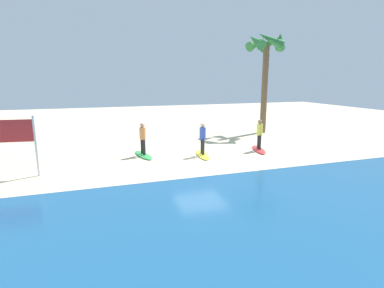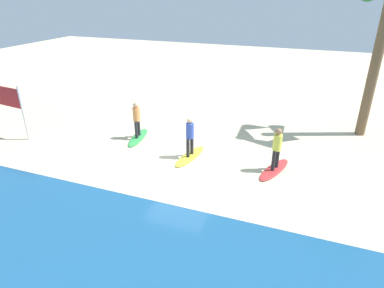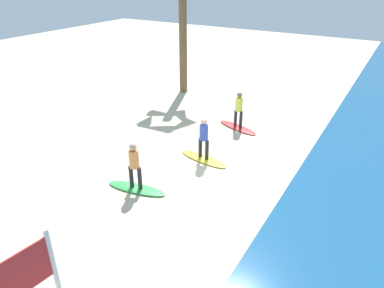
{
  "view_description": "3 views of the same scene",
  "coord_description": "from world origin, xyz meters",
  "px_view_note": "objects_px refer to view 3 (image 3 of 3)",
  "views": [
    {
      "loc": [
        5.09,
        13.87,
        3.92
      ],
      "look_at": [
        0.47,
        0.08,
        0.77
      ],
      "focal_mm": 28.2,
      "sensor_mm": 36.0,
      "label": 1
    },
    {
      "loc": [
        -4.65,
        10.95,
        6.29
      ],
      "look_at": [
        -0.66,
        0.44,
        1.02
      ],
      "focal_mm": 31.15,
      "sensor_mm": 36.0,
      "label": 2
    },
    {
      "loc": [
        10.21,
        5.39,
        6.73
      ],
      "look_at": [
        0.48,
        -0.46,
        0.99
      ],
      "focal_mm": 33.16,
      "sensor_mm": 36.0,
      "label": 3
    }
  ],
  "objects_px": {
    "surfboard_yellow": "(203,159)",
    "surfboard_green": "(136,188)",
    "surfboard_red": "(238,127)",
    "surfer_green": "(134,163)",
    "surfer_red": "(239,107)",
    "surfer_yellow": "(204,136)"
  },
  "relations": [
    {
      "from": "surfer_green",
      "to": "surfboard_green",
      "type": "bearing_deg",
      "value": -26.57
    },
    {
      "from": "surfboard_red",
      "to": "surfboard_yellow",
      "type": "relative_size",
      "value": 1.0
    },
    {
      "from": "surfer_red",
      "to": "surfboard_yellow",
      "type": "height_order",
      "value": "surfer_red"
    },
    {
      "from": "surfboard_yellow",
      "to": "surfer_green",
      "type": "relative_size",
      "value": 1.28
    },
    {
      "from": "surfer_green",
      "to": "surfer_red",
      "type": "bearing_deg",
      "value": 172.57
    },
    {
      "from": "surfer_red",
      "to": "surfboard_red",
      "type": "bearing_deg",
      "value": 14.04
    },
    {
      "from": "surfer_red",
      "to": "surfboard_yellow",
      "type": "distance_m",
      "value": 3.54
    },
    {
      "from": "surfer_yellow",
      "to": "surfboard_green",
      "type": "bearing_deg",
      "value": -17.56
    },
    {
      "from": "surfboard_red",
      "to": "surfer_yellow",
      "type": "bearing_deg",
      "value": -70.58
    },
    {
      "from": "surfer_yellow",
      "to": "surfboard_yellow",
      "type": "bearing_deg",
      "value": 0.0
    },
    {
      "from": "surfboard_yellow",
      "to": "surfer_yellow",
      "type": "relative_size",
      "value": 1.28
    },
    {
      "from": "surfer_red",
      "to": "surfboard_green",
      "type": "relative_size",
      "value": 0.78
    },
    {
      "from": "surfboard_yellow",
      "to": "surfer_yellow",
      "type": "bearing_deg",
      "value": 0.0
    },
    {
      "from": "surfer_red",
      "to": "surfer_yellow",
      "type": "xyz_separation_m",
      "value": [
        3.4,
        0.1,
        0.0
      ]
    },
    {
      "from": "surfboard_red",
      "to": "surfer_green",
      "type": "distance_m",
      "value": 6.46
    },
    {
      "from": "surfer_yellow",
      "to": "surfboard_green",
      "type": "xyz_separation_m",
      "value": [
        2.93,
        -0.93,
        -0.99
      ]
    },
    {
      "from": "surfboard_red",
      "to": "surfer_green",
      "type": "height_order",
      "value": "surfer_green"
    },
    {
      "from": "surfer_yellow",
      "to": "surfer_green",
      "type": "xyz_separation_m",
      "value": [
        2.93,
        -0.93,
        0.0
      ]
    },
    {
      "from": "surfboard_yellow",
      "to": "surfboard_green",
      "type": "xyz_separation_m",
      "value": [
        2.93,
        -0.93,
        0.0
      ]
    },
    {
      "from": "surfer_yellow",
      "to": "surfer_green",
      "type": "bearing_deg",
      "value": -17.56
    },
    {
      "from": "surfboard_red",
      "to": "surfboard_yellow",
      "type": "bearing_deg",
      "value": -70.58
    },
    {
      "from": "surfboard_green",
      "to": "surfer_red",
      "type": "bearing_deg",
      "value": 72.95
    }
  ]
}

